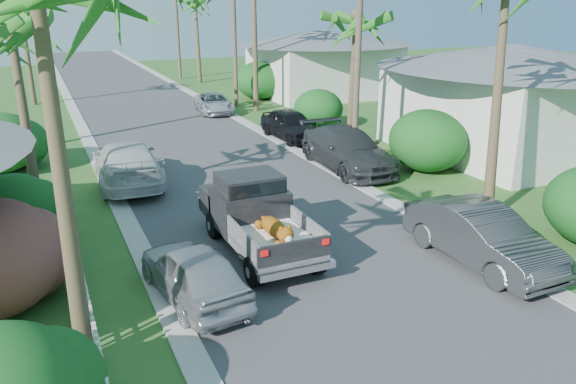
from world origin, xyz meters
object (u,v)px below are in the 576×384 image
parked_car_rd (214,103)px  palm_l_b (9,18)px  parked_car_rm (347,150)px  parked_car_lf (127,163)px  parked_car_ln (194,272)px  utility_pole_c (235,34)px  parked_car_rn (481,236)px  pickup_truck (254,212)px  house_right_near (509,103)px  palm_r_b (355,17)px  utility_pole_d (177,25)px  house_right_far (323,65)px  palm_l_d (20,3)px  parked_car_rf (291,125)px  utility_pole_b (358,54)px

parked_car_rd → palm_l_b: 18.65m
parked_car_rm → parked_car_lf: bearing=171.6°
parked_car_ln → utility_pole_c: (9.21, 23.28, 3.94)m
parked_car_rm → parked_car_ln: (-8.61, -7.84, -0.15)m
parked_car_rn → parked_car_lf: parked_car_lf is taller
parked_car_rn → parked_car_ln: (-7.37, 1.30, -0.10)m
pickup_truck → parked_car_rm: pickup_truck is taller
parked_car_rn → parked_car_rd: bearing=88.9°
house_right_near → utility_pole_c: size_ratio=1.00×
palm_l_b → palm_r_b: size_ratio=1.03×
palm_r_b → utility_pole_d: (-1.00, 28.00, -1.35)m
parked_car_lf → palm_r_b: (10.20, 0.83, 5.14)m
palm_r_b → utility_pole_d: 28.05m
parked_car_rn → parked_car_rd: (-0.16, 23.03, -0.18)m
parked_car_rn → parked_car_rm: bearing=80.8°
parked_car_ln → house_right_far: house_right_far is taller
parked_car_rn → house_right_near: bearing=41.4°
house_right_far → utility_pole_c: 8.06m
parked_car_lf → palm_l_d: 20.82m
parked_car_rm → parked_car_lf: (-8.60, 1.62, 0.00)m
house_right_near → parked_car_ln: bearing=-156.3°
parked_car_rm → utility_pole_d: bearing=91.1°
parked_car_lf → parked_car_rd: bearing=-117.9°
parked_car_ln → palm_l_b: palm_l_b is taller
parked_car_lf → house_right_near: bearing=175.1°
house_right_far → utility_pole_c: utility_pole_c is taller
pickup_truck → parked_car_lf: size_ratio=0.92×
parked_car_lf → parked_car_ln: bearing=92.5°
pickup_truck → palm_l_b: palm_l_b is taller
parked_car_rd → house_right_far: 10.17m
parked_car_rn → utility_pole_c: size_ratio=0.51×
parked_car_lf → utility_pole_c: utility_pole_c is taller
parked_car_rn → parked_car_ln: parked_car_rn is taller
house_right_far → palm_l_b: bearing=-137.7°
parked_car_rn → house_right_near: (9.24, 8.58, 1.46)m
pickup_truck → palm_l_b: (-5.52, 5.09, 5.14)m
parked_car_rm → pickup_truck: bearing=-135.8°
parked_car_rm → parked_car_ln: bearing=-135.4°
parked_car_rn → palm_r_b: (2.84, 11.58, 5.19)m
palm_r_b → utility_pole_d: utility_pole_d is taller
palm_l_b → house_right_near: (19.80, 0.00, -3.93)m
parked_car_rm → palm_l_d: size_ratio=0.72×
parked_car_rn → palm_l_d: 32.75m
parked_car_rf → palm_l_d: bearing=123.7°
pickup_truck → utility_pole_b: bearing=41.5°
palm_l_b → house_right_near: palm_l_b is taller
palm_l_b → palm_l_d: palm_l_d is taller
parked_car_rd → palm_l_d: palm_l_d is taller
parked_car_lf → palm_l_b: bearing=36.7°
palm_l_b → house_right_far: bearing=42.3°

